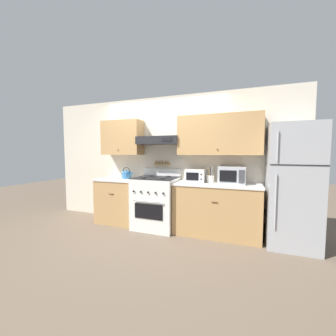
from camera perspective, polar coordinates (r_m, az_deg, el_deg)
The scene contains 10 objects.
ground_plane at distance 3.90m, azimuth -4.97°, elevation -17.36°, with size 16.00×16.00×0.00m, color brown.
wall_back at distance 4.11m, azimuth -0.02°, elevation 4.30°, with size 5.20×0.46×2.55m.
counter_left at distance 4.42m, azimuth -13.18°, elevation -8.69°, with size 0.87×0.62×0.90m.
counter_right at distance 3.75m, azimuth 13.29°, elevation -11.03°, with size 1.46×0.62×0.90m.
stove_range at distance 3.99m, azimuth -3.34°, elevation -9.47°, with size 0.79×0.71×1.11m.
refrigerator at distance 3.66m, azimuth 31.18°, elevation -4.26°, with size 0.70×0.69×1.86m.
tea_kettle at distance 4.33m, azimuth -11.44°, elevation -1.68°, with size 0.24×0.19×0.23m.
microwave at distance 3.71m, azimuth 17.28°, elevation -1.87°, with size 0.44×0.40×0.29m.
utensil_crock at distance 3.74m, azimuth 11.63°, elevation -2.95°, with size 0.14×0.14×0.28m.
toaster_oven at distance 3.78m, azimuth 7.67°, elevation -2.11°, with size 0.34×0.31×0.23m.
Camera 1 is at (1.54, -3.28, 1.43)m, focal length 22.00 mm.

